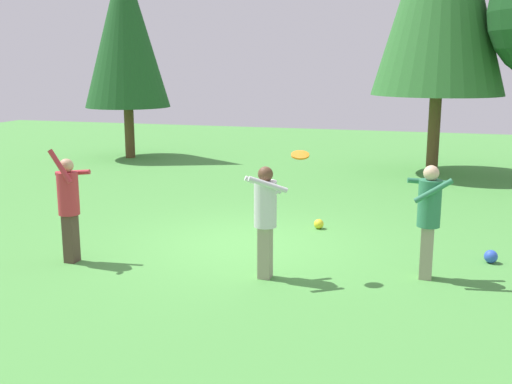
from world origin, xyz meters
TOP-DOWN VIEW (x-y plane):
  - ground_plane at (0.00, 0.00)m, footprint 40.00×40.00m
  - person_thrower at (-2.43, -1.78)m, footprint 0.60×0.53m
  - person_catcher at (3.17, -0.95)m, footprint 0.67×0.60m
  - person_bystander at (0.83, -1.62)m, footprint 0.73×0.69m
  - frisbee at (1.29, -1.39)m, footprint 0.33×0.32m
  - ball_yellow at (1.09, 1.39)m, footprint 0.19×0.19m
  - ball_blue at (4.18, 0.09)m, footprint 0.22×0.22m
  - tree_far_left at (-6.93, 8.78)m, footprint 2.86×2.86m

SIDE VIEW (x-z plane):
  - ground_plane at x=0.00m, z-range 0.00..0.00m
  - ball_yellow at x=1.09m, z-range 0.00..0.19m
  - ball_blue at x=4.18m, z-range 0.00..0.22m
  - person_bystander at x=0.83m, z-range 0.16..1.88m
  - person_thrower at x=-2.43m, z-range 0.08..1.97m
  - person_catcher at x=3.17m, z-range 0.16..1.90m
  - frisbee at x=1.29m, z-range 1.82..1.93m
  - tree_far_left at x=-6.93m, z-range 0.85..7.68m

